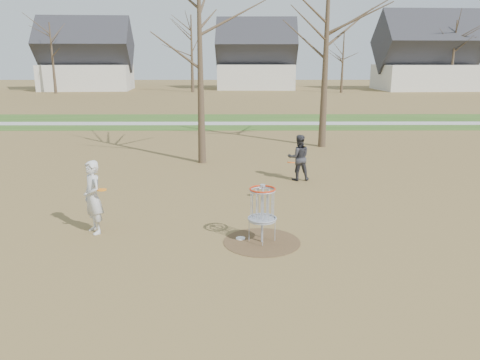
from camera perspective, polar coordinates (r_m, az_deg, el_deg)
name	(u,v)px	position (r m, az deg, el deg)	size (l,w,h in m)	color
ground	(262,242)	(10.99, 2.68, -7.56)	(160.00, 160.00, 0.00)	brown
green_band	(246,121)	(31.43, 0.69, 7.15)	(160.00, 8.00, 0.01)	#2D5119
footpath	(246,123)	(30.44, 0.73, 6.92)	(160.00, 1.50, 0.01)	#9E9E99
dirt_circle	(262,242)	(10.98, 2.68, -7.54)	(1.80, 1.80, 0.01)	#47331E
player_standing	(93,197)	(11.81, -17.50, -2.03)	(0.66, 0.43, 1.80)	silver
player_throwing	(299,158)	(16.32, 7.17, 2.73)	(0.78, 0.61, 1.60)	#302F34
disc_grounded	(240,238)	(11.14, 0.06, -7.11)	(0.22, 0.22, 0.02)	white
discs_in_play	(210,174)	(12.25, -3.71, 0.72)	(4.95, 2.59, 0.17)	#FF510D
disc_golf_basket	(262,205)	(10.67, 2.74, -3.02)	(0.64, 0.64, 1.35)	#9EA3AD
bare_trees	(262,44)	(46.01, 2.68, 16.22)	(52.62, 44.98, 9.00)	#382B1E
houses_row	(275,62)	(62.90, 4.23, 14.14)	(56.51, 10.01, 7.26)	silver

